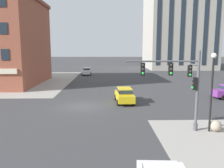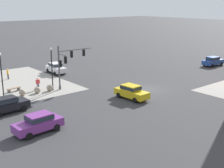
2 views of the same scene
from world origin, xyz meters
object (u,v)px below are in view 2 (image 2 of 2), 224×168
(pedestrian_walking_east, at_px, (38,83))
(street_lamp_mid_sidewalk, at_px, (1,71))
(pedestrian_at_curb, at_px, (8,73))
(car_parked_curb, at_px, (131,91))
(traffic_signal_main, at_px, (66,62))
(bench_near_signal, at_px, (14,89))
(car_main_mid, at_px, (213,61))
(street_lamp_corner_near, at_px, (52,64))
(bollard_sphere_curb_a, at_px, (50,88))
(car_cross_eastbound, at_px, (7,104))
(bollard_sphere_curb_c, at_px, (22,92))
(bollard_sphere_curb_b, at_px, (37,90))
(car_main_southbound_near, at_px, (39,122))
(car_main_southbound_far, at_px, (56,68))

(pedestrian_walking_east, relative_size, street_lamp_mid_sidewalk, 0.28)
(street_lamp_mid_sidewalk, bearing_deg, pedestrian_at_curb, -114.04)
(pedestrian_at_curb, relative_size, car_parked_curb, 0.37)
(street_lamp_mid_sidewalk, bearing_deg, traffic_signal_main, 176.56)
(bench_near_signal, relative_size, car_main_mid, 0.41)
(pedestrian_walking_east, distance_m, street_lamp_corner_near, 3.36)
(bollard_sphere_curb_a, xyz_separation_m, pedestrian_at_curb, (1.80, -9.66, 0.52))
(traffic_signal_main, distance_m, car_cross_eastbound, 10.87)
(bollard_sphere_curb_c, xyz_separation_m, car_main_mid, (-34.58, 4.82, 0.50))
(bench_near_signal, distance_m, car_main_mid, 35.44)
(pedestrian_walking_east, height_order, street_lamp_corner_near, street_lamp_corner_near)
(bollard_sphere_curb_a, bearing_deg, bollard_sphere_curb_b, -3.90)
(bench_near_signal, xyz_separation_m, car_main_southbound_near, (3.35, 13.85, 0.59))
(traffic_signal_main, xyz_separation_m, car_main_southbound_near, (9.51, 10.64, -2.70))
(street_lamp_mid_sidewalk, bearing_deg, bollard_sphere_curb_c, -175.13)
(car_main_southbound_far, bearing_deg, street_lamp_corner_near, 58.15)
(bollard_sphere_curb_b, distance_m, street_lamp_corner_near, 3.80)
(bench_near_signal, xyz_separation_m, pedestrian_walking_east, (-2.88, 1.17, 0.58))
(street_lamp_mid_sidewalk, xyz_separation_m, car_parked_curb, (-12.01, 9.35, -2.62))
(car_main_mid, bearing_deg, bollard_sphere_curb_b, -8.13)
(bollard_sphere_curb_b, relative_size, car_main_southbound_near, 0.19)
(traffic_signal_main, distance_m, pedestrian_walking_east, 4.73)
(bollard_sphere_curb_a, distance_m, car_parked_curb, 11.03)
(bollard_sphere_curb_b, xyz_separation_m, pedestrian_at_curb, (0.09, -9.54, 0.52))
(bollard_sphere_curb_a, height_order, bench_near_signal, bollard_sphere_curb_a)
(pedestrian_walking_east, bearing_deg, pedestrian_at_curb, -83.47)
(bollard_sphere_curb_c, xyz_separation_m, pedestrian_walking_east, (-2.78, -1.33, 0.48))
(street_lamp_corner_near, distance_m, car_main_mid, 30.90)
(street_lamp_corner_near, xyz_separation_m, car_parked_curb, (-5.47, 9.29, -2.62))
(pedestrian_walking_east, height_order, car_main_southbound_far, car_main_southbound_far)
(pedestrian_at_curb, xyz_separation_m, street_lamp_corner_near, (-2.27, 9.65, 2.59))
(traffic_signal_main, xyz_separation_m, pedestrian_at_curb, (4.20, -10.10, -2.68))
(street_lamp_corner_near, distance_m, street_lamp_mid_sidewalk, 6.55)
(bench_near_signal, xyz_separation_m, car_cross_eastbound, (3.62, 7.12, 0.59))
(traffic_signal_main, height_order, bench_near_signal, traffic_signal_main)
(bench_near_signal, bearing_deg, traffic_signal_main, 152.41)
(pedestrian_walking_east, bearing_deg, bench_near_signal, -22.08)
(car_cross_eastbound, bearing_deg, pedestrian_at_curb, -111.69)
(traffic_signal_main, xyz_separation_m, street_lamp_mid_sidewalk, (8.48, -0.51, -0.08))
(pedestrian_at_curb, height_order, pedestrian_walking_east, pedestrian_at_curb)
(car_main_southbound_far, distance_m, car_main_mid, 28.34)
(bollard_sphere_curb_c, bearing_deg, bollard_sphere_curb_a, 175.78)
(bollard_sphere_curb_a, relative_size, pedestrian_walking_east, 0.53)
(street_lamp_corner_near, height_order, car_cross_eastbound, street_lamp_corner_near)
(car_main_southbound_far, bearing_deg, car_cross_eastbound, 44.56)
(street_lamp_corner_near, xyz_separation_m, car_main_mid, (-30.45, 4.55, -2.62))
(bollard_sphere_curb_b, height_order, car_main_southbound_far, car_main_southbound_far)
(bollard_sphere_curb_c, distance_m, car_main_mid, 34.92)
(pedestrian_at_curb, distance_m, car_cross_eastbound, 15.07)
(bollard_sphere_curb_c, bearing_deg, traffic_signal_main, 173.27)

